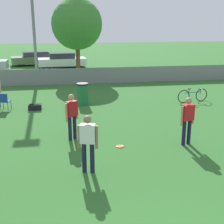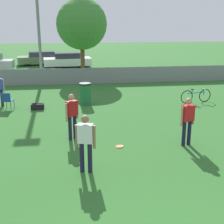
# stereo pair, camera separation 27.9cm
# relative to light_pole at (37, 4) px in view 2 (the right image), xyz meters

# --- Properties ---
(fence_backline) EXTENTS (23.44, 0.07, 1.21)m
(fence_backline) POSITION_rel_light_pole_xyz_m (3.54, -1.57, -4.73)
(fence_backline) COLOR gray
(fence_backline) RESTS_ON ground_plane
(light_pole) EXTENTS (0.90, 0.36, 9.02)m
(light_pole) POSITION_rel_light_pole_xyz_m (0.00, 0.00, 0.00)
(light_pole) COLOR gray
(light_pole) RESTS_ON ground_plane
(tree_near_pole) EXTENTS (3.72, 3.72, 5.80)m
(tree_near_pole) POSITION_rel_light_pole_xyz_m (3.02, 1.02, -1.35)
(tree_near_pole) COLOR brown
(tree_near_pole) RESTS_ON ground_plane
(player_defender_red) EXTENTS (0.46, 0.44, 1.69)m
(player_defender_red) POSITION_rel_light_pole_xyz_m (2.06, -11.96, -4.30)
(player_defender_red) COLOR #191933
(player_defender_red) RESTS_ON ground_plane
(player_receiver_white) EXTENTS (0.56, 0.32, 1.69)m
(player_receiver_white) POSITION_rel_light_pole_xyz_m (2.41, -14.61, -4.30)
(player_receiver_white) COLOR #191933
(player_receiver_white) RESTS_ON ground_plane
(player_thrower_red) EXTENTS (0.55, 0.34, 1.69)m
(player_thrower_red) POSITION_rel_light_pole_xyz_m (5.95, -13.07, -4.30)
(player_thrower_red) COLOR #191933
(player_thrower_red) RESTS_ON ground_plane
(frisbee_disc) EXTENTS (0.26, 0.26, 0.03)m
(frisbee_disc) POSITION_rel_light_pole_xyz_m (3.63, -12.92, -5.27)
(frisbee_disc) COLOR #E5591E
(frisbee_disc) RESTS_ON ground_plane
(folding_chair_sideline) EXTENTS (0.53, 0.54, 0.85)m
(folding_chair_sideline) POSITION_rel_light_pole_xyz_m (-1.02, -7.56, -4.79)
(folding_chair_sideline) COLOR #333338
(folding_chair_sideline) RESTS_ON ground_plane
(bicycle_sideline) EXTENTS (1.77, 0.47, 0.75)m
(bicycle_sideline) POSITION_rel_light_pole_xyz_m (8.57, -7.49, -4.92)
(bicycle_sideline) COLOR black
(bicycle_sideline) RESTS_ON ground_plane
(trash_bin) EXTENTS (0.60, 0.60, 1.12)m
(trash_bin) POSITION_rel_light_pole_xyz_m (2.78, -7.08, -4.72)
(trash_bin) COLOR #1E6638
(trash_bin) RESTS_ON ground_plane
(gear_bag_sideline) EXTENTS (0.62, 0.34, 0.30)m
(gear_bag_sideline) POSITION_rel_light_pole_xyz_m (0.40, -7.70, -5.14)
(gear_bag_sideline) COLOR black
(gear_bag_sideline) RESTS_ON ground_plane
(parked_car_olive) EXTENTS (4.82, 2.56, 1.31)m
(parked_car_olive) POSITION_rel_light_pole_xyz_m (-0.71, 8.76, -4.63)
(parked_car_olive) COLOR black
(parked_car_olive) RESTS_ON ground_plane
(parked_car_white) EXTENTS (4.44, 2.20, 1.37)m
(parked_car_white) POSITION_rel_light_pole_xyz_m (1.83, 6.53, -4.60)
(parked_car_white) COLOR black
(parked_car_white) RESTS_ON ground_plane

